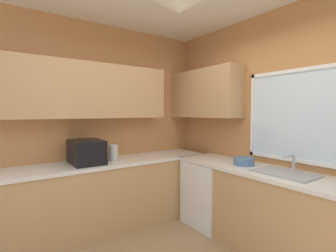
{
  "coord_description": "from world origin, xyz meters",
  "views": [
    {
      "loc": [
        1.45,
        -1.11,
        1.53
      ],
      "look_at": [
        -0.79,
        0.45,
        1.37
      ],
      "focal_mm": 26.18,
      "sensor_mm": 36.0,
      "label": 1
    }
  ],
  "objects": [
    {
      "name": "microwave",
      "position": [
        -1.57,
        -0.22,
        1.04
      ],
      "size": [
        0.48,
        0.36,
        0.29
      ],
      "primitive_type": "cube",
      "color": "black",
      "rests_on": "counter_run_left"
    },
    {
      "name": "counter_run_left",
      "position": [
        -1.57,
        0.0,
        0.45
      ],
      "size": [
        0.65,
        2.93,
        0.9
      ],
      "color": "tan",
      "rests_on": "ground_plane"
    },
    {
      "name": "room_shell",
      "position": [
        -0.81,
        0.5,
        1.89
      ],
      "size": [
        3.88,
        3.32,
        2.8
      ],
      "color": "#C6844C",
      "rests_on": "ground_plane"
    },
    {
      "name": "bowl",
      "position": [
        -0.4,
        1.29,
        0.94
      ],
      "size": [
        0.24,
        0.24,
        0.09
      ],
      "primitive_type": "cylinder",
      "color": "#4C7099",
      "rests_on": "counter_run_back"
    },
    {
      "name": "dishwasher",
      "position": [
        -0.91,
        1.26,
        0.43
      ],
      "size": [
        0.6,
        0.6,
        0.85
      ],
      "primitive_type": "cube",
      "color": "white",
      "rests_on": "ground_plane"
    },
    {
      "name": "sink_assembly",
      "position": [
        0.11,
        1.3,
        0.91
      ],
      "size": [
        0.59,
        0.4,
        0.19
      ],
      "color": "#9EA0A5",
      "rests_on": "counter_run_back"
    },
    {
      "name": "counter_run_back",
      "position": [
        0.21,
        1.29,
        0.45
      ],
      "size": [
        2.97,
        0.65,
        0.9
      ],
      "color": "tan",
      "rests_on": "ground_plane"
    },
    {
      "name": "kettle",
      "position": [
        -1.55,
        0.12,
        1.0
      ],
      "size": [
        0.12,
        0.12,
        0.21
      ],
      "primitive_type": "cylinder",
      "color": "#B7B7BC",
      "rests_on": "counter_run_left"
    }
  ]
}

